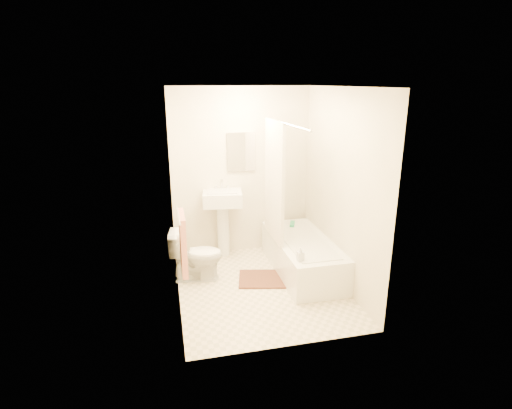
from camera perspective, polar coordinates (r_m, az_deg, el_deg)
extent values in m
plane|color=beige|center=(5.09, 0.65, -11.65)|extent=(2.40, 2.40, 0.00)
plane|color=white|center=(4.46, 0.76, 16.49)|extent=(2.40, 2.40, 0.00)
cube|color=beige|center=(5.77, -2.16, 4.61)|extent=(2.00, 0.02, 2.40)
cube|color=beige|center=(4.51, -11.74, 0.66)|extent=(0.02, 2.40, 2.40)
cube|color=beige|center=(4.96, 12.00, 2.16)|extent=(0.02, 2.40, 2.40)
cube|color=white|center=(5.69, -2.15, 7.52)|extent=(0.40, 0.03, 0.55)
cylinder|color=silver|center=(4.66, 4.10, 11.55)|extent=(0.03, 1.70, 0.03)
cube|color=silver|center=(5.17, 2.61, 3.35)|extent=(0.04, 0.80, 1.55)
cylinder|color=silver|center=(4.30, -11.01, -1.50)|extent=(0.02, 0.60, 0.02)
cube|color=#CC7266|center=(4.41, -10.39, -5.42)|extent=(0.06, 0.45, 0.66)
cylinder|color=white|center=(4.78, -10.59, -4.64)|extent=(0.11, 0.12, 0.12)
imported|color=silver|center=(5.20, -8.53, -7.21)|extent=(0.71, 0.46, 0.65)
cube|color=#4C2D1E|center=(5.25, 1.24, -10.57)|extent=(0.75, 0.63, 0.02)
imported|color=white|center=(4.69, 6.38, -7.06)|extent=(0.08, 0.08, 0.17)
cube|color=#299963|center=(5.81, 5.21, -2.82)|extent=(0.14, 0.22, 0.04)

